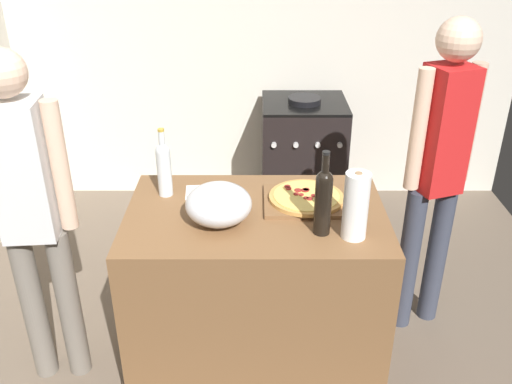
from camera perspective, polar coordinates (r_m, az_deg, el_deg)
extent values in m
cube|color=#6B5B4C|center=(3.58, -1.14, -10.07)|extent=(4.13, 3.31, 0.02)
cube|color=silver|center=(4.33, -0.96, 15.92)|extent=(4.13, 0.10, 2.60)
cube|color=brown|center=(2.83, 0.00, -9.99)|extent=(1.20, 0.77, 0.90)
cube|color=brown|center=(2.66, 5.16, -0.92)|extent=(0.40, 0.32, 0.02)
cylinder|color=tan|center=(2.65, 5.18, -0.56)|extent=(0.35, 0.35, 0.02)
cylinder|color=#EAC660|center=(2.64, 5.19, -0.35)|extent=(0.31, 0.31, 0.00)
cylinder|color=maroon|center=(2.61, 5.13, -0.61)|extent=(0.02, 0.02, 0.01)
cylinder|color=maroon|center=(2.64, 4.66, -0.27)|extent=(0.02, 0.02, 0.01)
cylinder|color=maroon|center=(2.64, 5.96, -0.38)|extent=(0.03, 0.03, 0.01)
cylinder|color=maroon|center=(2.69, 3.36, 0.36)|extent=(0.03, 0.03, 0.01)
cylinder|color=maroon|center=(2.68, 5.04, 0.17)|extent=(0.04, 0.04, 0.01)
cylinder|color=maroon|center=(2.68, 4.33, 0.17)|extent=(0.04, 0.04, 0.01)
cylinder|color=maroon|center=(2.69, 5.16, 0.24)|extent=(0.03, 0.03, 0.01)
cylinder|color=maroon|center=(2.61, 5.51, -0.69)|extent=(0.03, 0.03, 0.01)
cylinder|color=maroon|center=(2.66, 6.90, -0.18)|extent=(0.03, 0.03, 0.01)
cylinder|color=maroon|center=(2.71, 3.24, 0.56)|extent=(0.03, 0.03, 0.01)
cylinder|color=maroon|center=(2.64, 4.13, -0.21)|extent=(0.03, 0.03, 0.01)
cylinder|color=#B2B2B7|center=(2.50, -3.76, -2.97)|extent=(0.12, 0.12, 0.01)
ellipsoid|color=silver|center=(2.46, -3.82, -1.24)|extent=(0.30, 0.30, 0.18)
cylinder|color=white|center=(2.36, 10.16, -1.41)|extent=(0.11, 0.11, 0.30)
cylinder|color=#997551|center=(2.35, 10.17, -1.36)|extent=(0.03, 0.03, 0.30)
cylinder|color=silver|center=(2.71, -9.32, 1.92)|extent=(0.07, 0.07, 0.23)
sphere|color=silver|center=(2.67, -9.50, 4.14)|extent=(0.07, 0.07, 0.07)
cylinder|color=silver|center=(2.64, -9.60, 5.34)|extent=(0.03, 0.03, 0.08)
cylinder|color=gold|center=(2.63, -9.68, 6.26)|extent=(0.03, 0.03, 0.01)
cylinder|color=black|center=(2.37, 6.85, -1.48)|extent=(0.07, 0.07, 0.26)
sphere|color=black|center=(2.31, 7.03, 1.29)|extent=(0.07, 0.07, 0.07)
cylinder|color=black|center=(2.29, 7.12, 2.81)|extent=(0.03, 0.03, 0.09)
cylinder|color=black|center=(2.26, 7.20, 3.99)|extent=(0.03, 0.03, 0.01)
cube|color=white|center=(2.76, -4.99, 0.01)|extent=(0.22, 0.17, 0.00)
cube|color=black|center=(4.23, 4.77, 3.24)|extent=(0.60, 0.55, 0.88)
cube|color=black|center=(4.06, 5.02, 9.03)|extent=(0.60, 0.55, 0.02)
cylinder|color=silver|center=(3.85, 1.85, 4.82)|extent=(0.04, 0.02, 0.04)
cylinder|color=silver|center=(3.86, 4.10, 4.81)|extent=(0.04, 0.02, 0.04)
cylinder|color=silver|center=(3.87, 6.34, 4.80)|extent=(0.04, 0.02, 0.04)
cylinder|color=silver|center=(3.89, 8.56, 4.77)|extent=(0.04, 0.02, 0.04)
cylinder|color=black|center=(4.03, 4.99, 9.33)|extent=(0.23, 0.23, 0.04)
cylinder|color=slate|center=(2.99, -21.77, -10.83)|extent=(0.11, 0.11, 0.83)
cylinder|color=slate|center=(2.94, -18.52, -10.89)|extent=(0.11, 0.11, 0.83)
cube|color=silver|center=(2.59, -22.73, 1.97)|extent=(0.25, 0.22, 0.63)
cylinder|color=beige|center=(2.54, -19.36, 2.46)|extent=(0.08, 0.08, 0.59)
sphere|color=beige|center=(2.46, -24.55, 11.01)|extent=(0.20, 0.20, 0.20)
cylinder|color=#383D4C|center=(3.29, 17.97, -6.06)|extent=(0.11, 0.11, 0.86)
cylinder|color=#383D4C|center=(3.19, 15.31, -6.75)|extent=(0.11, 0.11, 0.86)
cube|color=red|center=(2.90, 18.64, 6.00)|extent=(0.26, 0.26, 0.64)
cylinder|color=beige|center=(2.99, 20.97, 6.54)|extent=(0.08, 0.08, 0.61)
cylinder|color=beige|center=(2.81, 16.26, 6.03)|extent=(0.08, 0.08, 0.61)
sphere|color=beige|center=(2.78, 20.02, 14.44)|extent=(0.21, 0.21, 0.21)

